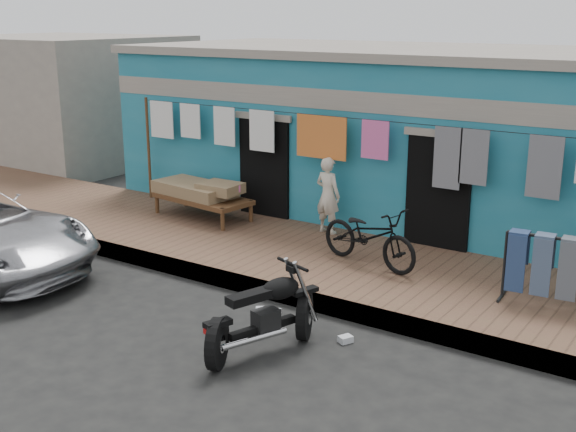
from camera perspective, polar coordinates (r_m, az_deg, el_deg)
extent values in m
plane|color=black|center=(9.43, -6.89, -9.51)|extent=(80.00, 80.00, 0.00)
cube|color=brown|center=(11.63, 2.75, -3.75)|extent=(28.00, 3.00, 0.25)
cube|color=gray|center=(10.49, -1.38, -5.95)|extent=(28.00, 0.10, 0.25)
cube|color=#1C6D87|center=(14.74, 10.96, 6.07)|extent=(12.00, 5.00, 3.20)
cube|color=#9E9384|center=(12.41, 6.68, 8.91)|extent=(12.00, 0.14, 0.35)
cube|color=#9E9384|center=(14.56, 11.31, 12.60)|extent=(12.20, 5.20, 0.16)
cube|color=black|center=(13.73, -1.86, 3.32)|extent=(1.10, 0.10, 2.10)
cube|color=black|center=(12.08, 11.76, 1.26)|extent=(1.10, 0.10, 2.10)
cube|color=#9E9384|center=(21.49, -17.39, 8.88)|extent=(6.00, 5.00, 3.40)
cylinder|color=brown|center=(15.30, -10.96, 5.27)|extent=(0.06, 0.06, 2.10)
cylinder|color=black|center=(12.17, 5.97, 7.62)|extent=(10.00, 0.01, 0.01)
cube|color=silver|center=(14.91, -9.94, 7.51)|extent=(0.60, 0.02, 0.74)
cube|color=silver|center=(14.40, -7.73, 7.46)|extent=(0.50, 0.02, 0.67)
cube|color=silver|center=(13.85, -5.06, 7.07)|extent=(0.50, 0.02, 0.74)
cube|color=silver|center=(13.33, -2.09, 6.74)|extent=(0.55, 0.02, 0.76)
cube|color=#CC4C26|center=(12.63, 2.64, 6.25)|extent=(1.00, 0.02, 0.75)
cube|color=#D8599D|center=(12.12, 6.89, 6.00)|extent=(0.50, 0.02, 0.65)
cube|color=slate|center=(11.64, 12.47, 4.49)|extent=(0.45, 0.02, 0.98)
cube|color=slate|center=(11.48, 14.47, 4.53)|extent=(0.45, 0.02, 0.86)
cube|color=slate|center=(11.19, 19.61, 3.65)|extent=(0.50, 0.02, 0.93)
imported|color=beige|center=(12.65, 3.17, 1.65)|extent=(0.53, 0.39, 1.36)
imported|color=black|center=(11.08, 6.46, -1.04)|extent=(1.86, 0.99, 1.14)
cube|color=silver|center=(10.02, -1.98, -7.53)|extent=(0.26, 0.25, 0.09)
cube|color=silver|center=(9.25, 4.56, -9.68)|extent=(0.19, 0.21, 0.08)
cube|color=silver|center=(9.99, -1.10, -7.64)|extent=(0.19, 0.21, 0.07)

